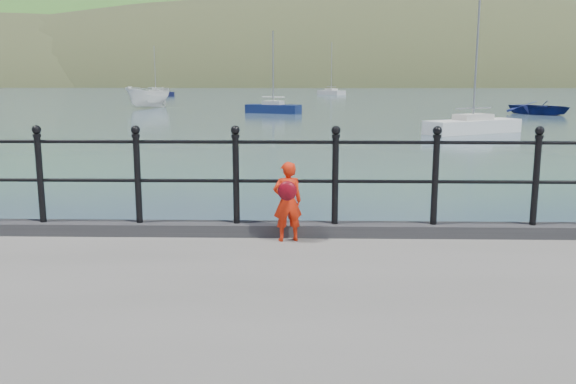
{
  "coord_description": "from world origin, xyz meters",
  "views": [
    {
      "loc": [
        0.21,
        -7.4,
        2.92
      ],
      "look_at": [
        0.03,
        -0.2,
        1.55
      ],
      "focal_mm": 38.0,
      "sensor_mm": 36.0,
      "label": 1
    }
  ],
  "objects_px": {
    "sailboat_near": "(473,127)",
    "sailboat_deep": "(331,93)",
    "launch_white": "(149,97)",
    "sailboat_left": "(156,94)",
    "child": "(288,201)",
    "launch_blue": "(541,108)",
    "sailboat_port": "(273,109)",
    "railing": "(286,169)"
  },
  "relations": [
    {
      "from": "launch_white",
      "to": "sailboat_deep",
      "type": "relative_size",
      "value": 0.62
    },
    {
      "from": "railing",
      "to": "child",
      "type": "xyz_separation_m",
      "value": [
        0.03,
        -0.26,
        -0.34
      ]
    },
    {
      "from": "sailboat_left",
      "to": "sailboat_near",
      "type": "bearing_deg",
      "value": -89.75
    },
    {
      "from": "railing",
      "to": "launch_blue",
      "type": "height_order",
      "value": "railing"
    },
    {
      "from": "launch_blue",
      "to": "sailboat_port",
      "type": "bearing_deg",
      "value": 147.07
    },
    {
      "from": "sailboat_deep",
      "to": "launch_blue",
      "type": "bearing_deg",
      "value": -18.1
    },
    {
      "from": "child",
      "to": "sailboat_near",
      "type": "height_order",
      "value": "sailboat_near"
    },
    {
      "from": "launch_blue",
      "to": "launch_white",
      "type": "relative_size",
      "value": 0.98
    },
    {
      "from": "launch_white",
      "to": "sailboat_deep",
      "type": "height_order",
      "value": "sailboat_deep"
    },
    {
      "from": "launch_white",
      "to": "sailboat_near",
      "type": "relative_size",
      "value": 0.68
    },
    {
      "from": "child",
      "to": "sailboat_near",
      "type": "distance_m",
      "value": 26.67
    },
    {
      "from": "child",
      "to": "launch_blue",
      "type": "height_order",
      "value": "child"
    },
    {
      "from": "child",
      "to": "sailboat_left",
      "type": "distance_m",
      "value": 85.41
    },
    {
      "from": "launch_white",
      "to": "sailboat_port",
      "type": "distance_m",
      "value": 14.31
    },
    {
      "from": "sailboat_port",
      "to": "sailboat_deep",
      "type": "bearing_deg",
      "value": 105.21
    },
    {
      "from": "child",
      "to": "sailboat_port",
      "type": "xyz_separation_m",
      "value": [
        -2.24,
        42.32,
        -1.14
      ]
    },
    {
      "from": "sailboat_near",
      "to": "sailboat_port",
      "type": "height_order",
      "value": "sailboat_near"
    },
    {
      "from": "railing",
      "to": "sailboat_left",
      "type": "bearing_deg",
      "value": 104.55
    },
    {
      "from": "railing",
      "to": "launch_white",
      "type": "xyz_separation_m",
      "value": [
        -14.23,
        49.79,
        -0.81
      ]
    },
    {
      "from": "sailboat_near",
      "to": "sailboat_port",
      "type": "xyz_separation_m",
      "value": [
        -11.26,
        17.24,
        -0.0
      ]
    },
    {
      "from": "launch_white",
      "to": "sailboat_near",
      "type": "distance_m",
      "value": 34.15
    },
    {
      "from": "railing",
      "to": "sailboat_left",
      "type": "xyz_separation_m",
      "value": [
        -21.39,
        82.42,
        -1.48
      ]
    },
    {
      "from": "child",
      "to": "railing",
      "type": "bearing_deg",
      "value": -97.1
    },
    {
      "from": "child",
      "to": "launch_blue",
      "type": "relative_size",
      "value": 0.18
    },
    {
      "from": "sailboat_deep",
      "to": "sailboat_left",
      "type": "height_order",
      "value": "sailboat_deep"
    },
    {
      "from": "railing",
      "to": "sailboat_port",
      "type": "bearing_deg",
      "value": 93.01
    },
    {
      "from": "child",
      "to": "launch_white",
      "type": "height_order",
      "value": "launch_white"
    },
    {
      "from": "sailboat_near",
      "to": "sailboat_left",
      "type": "relative_size",
      "value": 1.04
    },
    {
      "from": "railing",
      "to": "sailboat_port",
      "type": "xyz_separation_m",
      "value": [
        -2.21,
        42.06,
        -1.48
      ]
    },
    {
      "from": "railing",
      "to": "sailboat_port",
      "type": "relative_size",
      "value": 2.72
    },
    {
      "from": "launch_blue",
      "to": "sailboat_left",
      "type": "xyz_separation_m",
      "value": [
        -40.14,
        41.29,
        -0.2
      ]
    },
    {
      "from": "launch_white",
      "to": "sailboat_left",
      "type": "relative_size",
      "value": 0.71
    },
    {
      "from": "sailboat_deep",
      "to": "sailboat_near",
      "type": "bearing_deg",
      "value": -29.61
    },
    {
      "from": "launch_blue",
      "to": "sailboat_left",
      "type": "bearing_deg",
      "value": 103.81
    },
    {
      "from": "sailboat_left",
      "to": "railing",
      "type": "bearing_deg",
      "value": -103.06
    },
    {
      "from": "sailboat_near",
      "to": "sailboat_deep",
      "type": "xyz_separation_m",
      "value": [
        -4.34,
        68.12,
        0.0
      ]
    },
    {
      "from": "sailboat_near",
      "to": "sailboat_deep",
      "type": "distance_m",
      "value": 68.26
    },
    {
      "from": "sailboat_port",
      "to": "sailboat_deep",
      "type": "distance_m",
      "value": 51.34
    },
    {
      "from": "railing",
      "to": "sailboat_near",
      "type": "relative_size",
      "value": 2.34
    },
    {
      "from": "railing",
      "to": "launch_white",
      "type": "distance_m",
      "value": 51.79
    },
    {
      "from": "sailboat_left",
      "to": "child",
      "type": "bearing_deg",
      "value": -103.09
    },
    {
      "from": "sailboat_left",
      "to": "sailboat_deep",
      "type": "bearing_deg",
      "value": -5.67
    }
  ]
}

